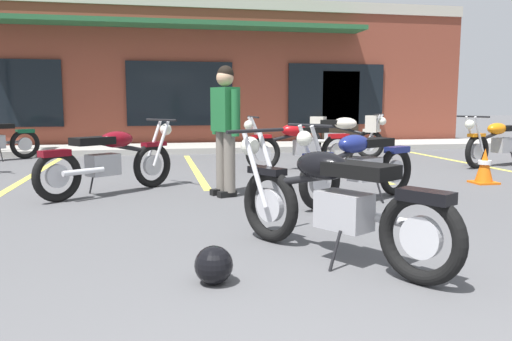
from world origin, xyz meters
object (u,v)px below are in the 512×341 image
motorcycle_orange_scrambler (360,165)px  motorcycle_cream_vintage (300,144)px  traffic_cone (485,166)px  helmet_on_pavement (214,265)px  motorcycle_foreground_classic (333,200)px  motorcycle_blue_standard (500,142)px  motorcycle_green_cafe_racer (343,134)px  person_in_shorts_foreground (225,123)px  motorcycle_red_sportbike (110,159)px

motorcycle_orange_scrambler → motorcycle_cream_vintage: (0.15, 3.08, 0.00)m
traffic_cone → helmet_on_pavement: bearing=-142.1°
motorcycle_foreground_classic → motorcycle_blue_standard: same height
motorcycle_foreground_classic → motorcycle_green_cafe_racer: size_ratio=1.08×
motorcycle_green_cafe_racer → traffic_cone: motorcycle_green_cafe_racer is taller
motorcycle_green_cafe_racer → traffic_cone: 3.99m
motorcycle_foreground_classic → motorcycle_green_cafe_racer: bearing=68.5°
motorcycle_green_cafe_racer → traffic_cone: size_ratio=3.27×
motorcycle_green_cafe_racer → motorcycle_cream_vintage: same height
motorcycle_orange_scrambler → helmet_on_pavement: size_ratio=7.35×
motorcycle_orange_scrambler → motorcycle_cream_vintage: 3.08m
person_in_shorts_foreground → helmet_on_pavement: person_in_shorts_foreground is taller
motorcycle_foreground_classic → helmet_on_pavement: bearing=-159.5°
motorcycle_foreground_classic → helmet_on_pavement: (-0.96, -0.36, -0.33)m
motorcycle_green_cafe_racer → helmet_on_pavement: (-3.73, -7.40, -0.40)m
motorcycle_red_sportbike → helmet_on_pavement: size_ratio=6.82×
traffic_cone → motorcycle_green_cafe_racer: bearing=100.9°
helmet_on_pavement → traffic_cone: traffic_cone is taller
motorcycle_orange_scrambler → helmet_on_pavement: bearing=-129.8°
person_in_shorts_foreground → motorcycle_blue_standard: bearing=20.6°
motorcycle_foreground_classic → motorcycle_red_sportbike: same height
motorcycle_red_sportbike → motorcycle_green_cafe_racer: 5.98m
motorcycle_blue_standard → person_in_shorts_foreground: size_ratio=1.20×
motorcycle_cream_vintage → person_in_shorts_foreground: size_ratio=1.26×
helmet_on_pavement → motorcycle_red_sportbike: bearing=104.5°
motorcycle_blue_standard → motorcycle_green_cafe_racer: (-2.38, 2.06, 0.07)m
motorcycle_orange_scrambler → motorcycle_cream_vintage: bearing=87.3°
motorcycle_foreground_classic → motorcycle_orange_scrambler: 2.38m
motorcycle_foreground_classic → motorcycle_green_cafe_racer: 7.56m
helmet_on_pavement → motorcycle_cream_vintage: bearing=68.3°
motorcycle_red_sportbike → motorcycle_orange_scrambler: size_ratio=0.93×
motorcycle_foreground_classic → motorcycle_red_sportbike: 3.82m
motorcycle_orange_scrambler → traffic_cone: bearing=22.6°
motorcycle_orange_scrambler → person_in_shorts_foreground: size_ratio=1.14×
person_in_shorts_foreground → motorcycle_cream_vintage: bearing=54.2°
motorcycle_cream_vintage → traffic_cone: 3.09m
motorcycle_foreground_classic → person_in_shorts_foreground: person_in_shorts_foreground is taller
helmet_on_pavement → traffic_cone: bearing=37.9°
motorcycle_green_cafe_racer → motorcycle_orange_scrambler: same height
motorcycle_green_cafe_racer → person_in_shorts_foreground: (-3.20, -4.16, 0.42)m
motorcycle_orange_scrambler → motorcycle_cream_vintage: same height
motorcycle_blue_standard → motorcycle_cream_vintage: 3.91m
motorcycle_cream_vintage → person_in_shorts_foreground: 2.90m
helmet_on_pavement → traffic_cone: size_ratio=0.49×
helmet_on_pavement → person_in_shorts_foreground: bearing=80.7°
helmet_on_pavement → traffic_cone: (4.48, 3.48, 0.13)m
motorcycle_blue_standard → motorcycle_cream_vintage: (-3.90, 0.22, 0.00)m
motorcycle_red_sportbike → motorcycle_blue_standard: size_ratio=0.88×
motorcycle_green_cafe_racer → motorcycle_cream_vintage: size_ratio=0.82×
motorcycle_foreground_classic → motorcycle_orange_scrambler: bearing=62.6°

